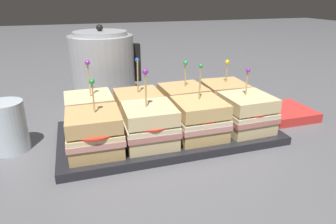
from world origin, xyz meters
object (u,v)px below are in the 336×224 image
(serving_platter, at_px, (168,133))
(kettle_steel, at_px, (103,66))
(sandwich_back_far_left, at_px, (90,113))
(drinking_glass, at_px, (8,127))
(sandwich_back_center_left, at_px, (138,108))
(napkin_stack, at_px, (285,112))
(sandwich_front_center_right, at_px, (199,119))
(sandwich_front_center_left, at_px, (150,125))
(sandwich_back_center_right, at_px, (183,103))
(sandwich_back_far_right, at_px, (224,98))
(sandwich_front_far_left, at_px, (95,133))
(sandwich_front_far_right, at_px, (246,113))

(serving_platter, bearing_deg, kettle_steel, 108.24)
(sandwich_back_far_left, bearing_deg, drinking_glass, -174.52)
(serving_platter, relative_size, kettle_steel, 2.15)
(sandwich_back_center_left, height_order, napkin_stack, sandwich_back_center_left)
(sandwich_front_center_right, distance_m, napkin_stack, 0.30)
(sandwich_front_center_left, height_order, sandwich_front_center_right, same)
(sandwich_front_center_left, xyz_separation_m, sandwich_back_center_right, (0.11, 0.11, -0.00))
(sandwich_front_center_right, distance_m, sandwich_back_far_left, 0.25)
(sandwich_back_far_right, relative_size, kettle_steel, 0.62)
(sandwich_back_far_left, bearing_deg, serving_platter, -17.95)
(sandwich_back_center_left, distance_m, sandwich_back_far_right, 0.23)
(serving_platter, height_order, sandwich_back_center_left, sandwich_back_center_left)
(sandwich_front_center_left, distance_m, sandwich_front_center_right, 0.11)
(kettle_steel, bearing_deg, sandwich_front_center_left, -82.51)
(sandwich_back_far_left, bearing_deg, sandwich_back_far_right, -0.09)
(napkin_stack, bearing_deg, sandwich_back_far_right, 168.20)
(sandwich_back_far_left, xyz_separation_m, sandwich_back_center_right, (0.23, -0.00, -0.00))
(sandwich_front_far_left, xyz_separation_m, drinking_glass, (-0.17, 0.10, -0.01))
(sandwich_front_far_left, relative_size, sandwich_back_center_left, 0.93)
(sandwich_front_center_left, bearing_deg, drinking_glass, 161.51)
(sandwich_back_far_right, bearing_deg, sandwich_back_far_left, 179.91)
(sandwich_front_center_right, xyz_separation_m, sandwich_back_center_left, (-0.11, 0.11, -0.00))
(sandwich_front_far_right, xyz_separation_m, sandwich_back_far_right, (-0.00, 0.11, 0.00))
(sandwich_back_center_right, bearing_deg, drinking_glass, -177.73)
(sandwich_front_center_left, xyz_separation_m, sandwich_back_far_right, (0.23, 0.11, -0.00))
(sandwich_front_center_right, bearing_deg, sandwich_back_center_right, 88.53)
(sandwich_back_far_right, bearing_deg, sandwich_front_far_right, -89.66)
(sandwich_front_far_left, bearing_deg, sandwich_front_far_right, 0.28)
(sandwich_front_center_left, relative_size, sandwich_front_far_right, 1.11)
(sandwich_back_center_right, bearing_deg, sandwich_back_far_right, -0.03)
(sandwich_back_far_right, bearing_deg, serving_platter, -162.19)
(sandwich_front_far_left, distance_m, napkin_stack, 0.52)
(sandwich_front_far_left, distance_m, sandwich_front_center_right, 0.22)
(serving_platter, height_order, drinking_glass, drinking_glass)
(sandwich_front_far_right, bearing_deg, drinking_glass, 169.56)
(serving_platter, relative_size, sandwich_front_far_right, 3.40)
(sandwich_front_far_left, bearing_deg, sandwich_back_far_right, 18.16)
(sandwich_front_center_right, distance_m, sandwich_front_far_right, 0.12)
(sandwich_front_far_right, bearing_deg, sandwich_front_center_left, -179.94)
(sandwich_front_far_left, xyz_separation_m, napkin_stack, (0.51, 0.08, -0.05))
(sandwich_front_far_left, height_order, sandwich_front_center_left, sandwich_front_center_left)
(sandwich_front_center_right, bearing_deg, kettle_steel, 112.95)
(sandwich_front_center_left, bearing_deg, serving_platter, 43.81)
(serving_platter, distance_m, napkin_stack, 0.34)
(serving_platter, distance_m, sandwich_front_far_left, 0.19)
(sandwich_front_center_right, bearing_deg, serving_platter, 134.50)
(sandwich_back_center_left, height_order, kettle_steel, kettle_steel)
(sandwich_front_far_left, bearing_deg, drinking_glass, 150.65)
(sandwich_front_center_right, distance_m, sandwich_back_center_right, 0.11)
(sandwich_front_far_right, bearing_deg, sandwich_back_center_right, 136.11)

